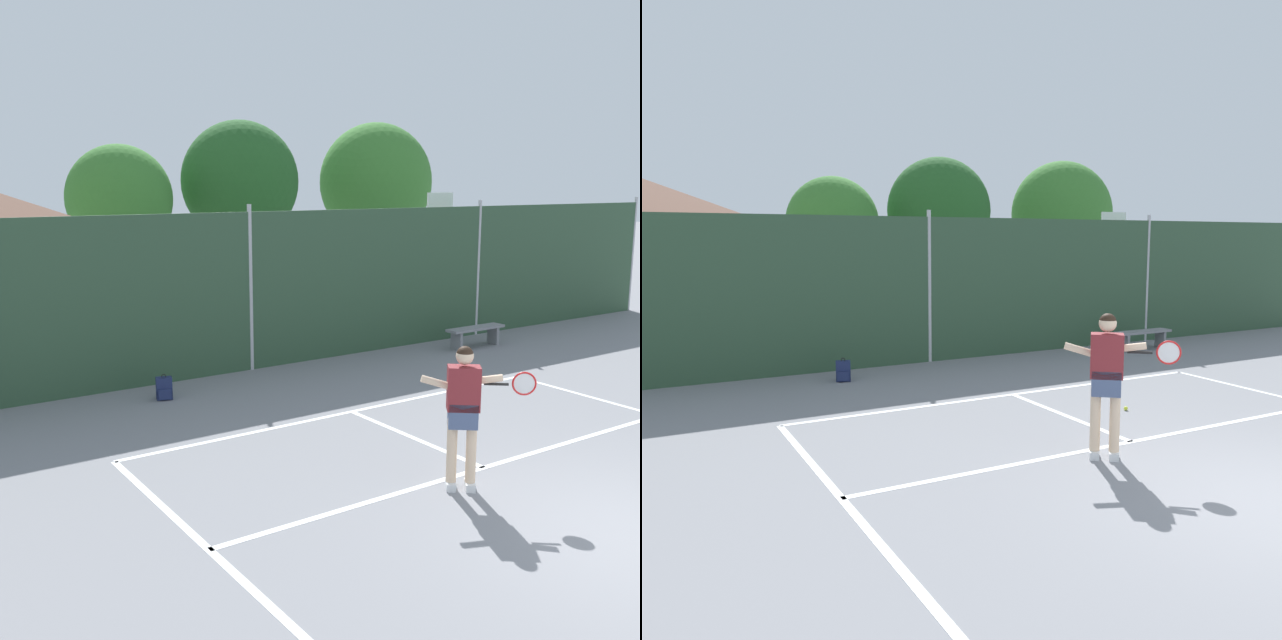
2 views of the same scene
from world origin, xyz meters
TOP-DOWN VIEW (x-y plane):
  - court_markings at (0.00, 0.65)m, footprint 8.30×11.10m
  - chainlink_fence at (0.00, 9.00)m, footprint 26.09×0.09m
  - basketball_hoop at (7.04, 11.05)m, footprint 0.90×0.67m
  - treeline_backdrop at (2.19, 19.13)m, footprint 26.60×4.11m
  - tennis_player at (-0.76, 2.14)m, footprint 1.22×0.87m
  - tennis_ball at (1.05, 3.75)m, footprint 0.07×0.07m
  - backpack_navy at (-2.34, 7.97)m, footprint 0.32×0.30m
  - courtside_bench at (5.40, 7.93)m, footprint 1.60×0.36m

SIDE VIEW (x-z plane):
  - court_markings at x=0.00m, z-range 0.00..0.01m
  - tennis_ball at x=1.05m, z-range 0.00..0.07m
  - backpack_navy at x=-2.34m, z-range -0.04..0.42m
  - courtside_bench at x=5.40m, z-range 0.12..0.60m
  - tennis_player at x=-0.76m, z-range 0.18..2.04m
  - chainlink_fence at x=0.00m, z-range -0.07..3.32m
  - basketball_hoop at x=7.04m, z-range 0.54..4.09m
  - treeline_backdrop at x=2.19m, z-range 0.51..6.63m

